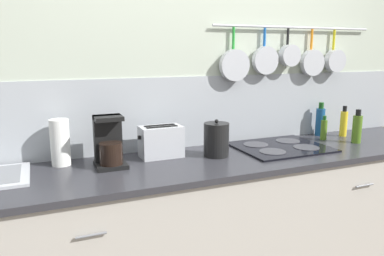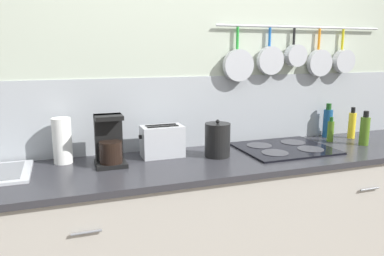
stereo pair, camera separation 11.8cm
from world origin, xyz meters
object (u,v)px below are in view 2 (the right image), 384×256
paper_towel_roll (62,141)px  toaster (162,141)px  coffee_maker (110,144)px  bottle_olive_oil (328,122)px  bottle_sesame_oil (365,130)px  bottle_vinegar (331,131)px  kettle (217,140)px  bottle_hot_sauce (352,125)px

paper_towel_roll → toaster: paper_towel_roll is taller
coffee_maker → toaster: bearing=11.9°
bottle_olive_oil → bottle_sesame_oil: 0.29m
coffee_maker → bottle_vinegar: bearing=1.5°
paper_towel_roll → kettle: 0.91m
kettle → bottle_sesame_oil: bearing=-4.2°
coffee_maker → bottle_hot_sauce: 1.78m
bottle_olive_oil → bottle_vinegar: bearing=-119.9°
bottle_sesame_oil → coffee_maker: bearing=175.9°
paper_towel_roll → bottle_olive_oil: 1.88m
paper_towel_roll → bottle_vinegar: 1.81m
paper_towel_roll → bottle_olive_oil: size_ratio=1.04×
bottle_sesame_oil → bottle_hot_sauce: bottle_sesame_oil is taller
toaster → bottle_vinegar: bearing=-1.2°
paper_towel_roll → bottle_olive_oil: (1.88, 0.03, -0.02)m
kettle → bottle_olive_oil: size_ratio=0.91×
kettle → bottle_vinegar: kettle is taller
bottle_vinegar → bottle_hot_sauce: (0.22, 0.03, 0.02)m
paper_towel_roll → coffee_maker: (0.25, -0.13, -0.01)m
paper_towel_roll → coffee_maker: coffee_maker is taller
toaster → bottle_hot_sauce: bearing=0.2°
paper_towel_roll → toaster: 0.58m
paper_towel_roll → bottle_sesame_oil: paper_towel_roll is taller
coffee_maker → paper_towel_roll: bearing=153.3°
bottle_hot_sauce → bottle_sesame_oil: bearing=-109.8°
coffee_maker → kettle: 0.64m
paper_towel_roll → kettle: paper_towel_roll is taller
coffee_maker → bottle_hot_sauce: coffee_maker is taller
bottle_sesame_oil → toaster: bearing=172.1°
toaster → bottle_sesame_oil: (1.38, -0.19, 0.01)m
coffee_maker → bottle_olive_oil: size_ratio=1.13×
coffee_maker → bottle_olive_oil: coffee_maker is taller
toaster → bottle_vinegar: size_ratio=1.53×
coffee_maker → bottle_olive_oil: bearing=5.7°
bottle_sesame_oil → paper_towel_roll: bearing=172.7°
bottle_hot_sauce → kettle: bearing=-174.0°
coffee_maker → toaster: (0.32, 0.07, -0.02)m
bottle_vinegar → bottle_sesame_oil: size_ratio=0.74×
coffee_maker → bottle_sesame_oil: 1.71m
toaster → paper_towel_roll: bearing=174.2°
bottle_vinegar → bottle_olive_oil: size_ratio=0.69×
coffee_maker → bottle_sesame_oil: (1.70, -0.12, -0.01)m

